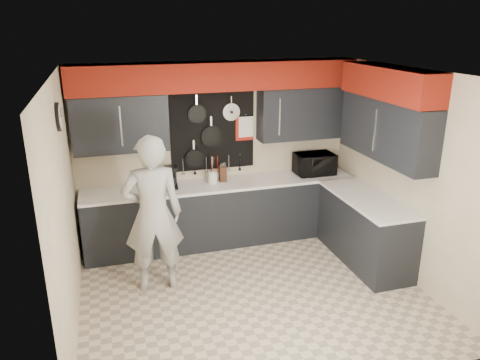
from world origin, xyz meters
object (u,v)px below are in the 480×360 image
object	(u,v)px
coffee_maker	(171,176)
person	(153,215)
knife_block	(223,174)
utensil_crock	(213,177)
microwave	(314,164)

from	to	relation	value
coffee_maker	person	xyz separation A→B (m)	(-0.37, -1.00, -0.12)
knife_block	utensil_crock	xyz separation A→B (m)	(-0.15, -0.02, -0.02)
coffee_maker	utensil_crock	bearing A→B (deg)	8.70
knife_block	coffee_maker	world-z (taller)	coffee_maker
knife_block	microwave	bearing A→B (deg)	-0.34
microwave	coffee_maker	xyz separation A→B (m)	(-2.15, 0.01, 0.00)
knife_block	person	world-z (taller)	person
microwave	utensil_crock	bearing A→B (deg)	177.82
knife_block	utensil_crock	distance (m)	0.16
microwave	knife_block	xyz separation A→B (m)	(-1.40, 0.06, -0.05)
utensil_crock	person	distance (m)	1.41
knife_block	utensil_crock	world-z (taller)	knife_block
person	microwave	bearing A→B (deg)	-156.70
microwave	utensil_crock	world-z (taller)	microwave
knife_block	utensil_crock	bearing A→B (deg)	-170.63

